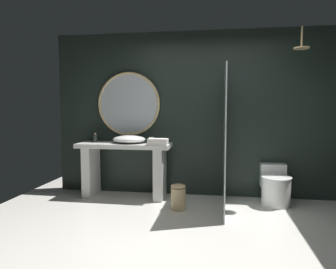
{
  "coord_description": "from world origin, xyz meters",
  "views": [
    {
      "loc": [
        0.24,
        -3.15,
        1.41
      ],
      "look_at": [
        -0.37,
        0.73,
        1.07
      ],
      "focal_mm": 33.67,
      "sensor_mm": 36.0,
      "label": 1
    }
  ],
  "objects_px": {
    "vessel_sink": "(129,139)",
    "soap_dispenser": "(95,138)",
    "tumbler_cup": "(151,140)",
    "toilet": "(275,187)",
    "waste_bin": "(178,197)",
    "folded_hand_towel": "(158,142)",
    "round_wall_mirror": "(129,104)",
    "rain_shower_head": "(301,46)"
  },
  "relations": [
    {
      "from": "vessel_sink",
      "to": "soap_dispenser",
      "type": "relative_size",
      "value": 3.4
    },
    {
      "from": "tumbler_cup",
      "to": "toilet",
      "type": "xyz_separation_m",
      "value": [
        1.84,
        -0.0,
        -0.65
      ]
    },
    {
      "from": "soap_dispenser",
      "to": "tumbler_cup",
      "type": "bearing_deg",
      "value": -3.74
    },
    {
      "from": "tumbler_cup",
      "to": "vessel_sink",
      "type": "bearing_deg",
      "value": 178.19
    },
    {
      "from": "soap_dispenser",
      "to": "waste_bin",
      "type": "relative_size",
      "value": 0.42
    },
    {
      "from": "waste_bin",
      "to": "folded_hand_towel",
      "type": "bearing_deg",
      "value": 137.04
    },
    {
      "from": "soap_dispenser",
      "to": "round_wall_mirror",
      "type": "distance_m",
      "value": 0.76
    },
    {
      "from": "tumbler_cup",
      "to": "round_wall_mirror",
      "type": "xyz_separation_m",
      "value": [
        -0.43,
        0.27,
        0.56
      ]
    },
    {
      "from": "toilet",
      "to": "waste_bin",
      "type": "distance_m",
      "value": 1.45
    },
    {
      "from": "soap_dispenser",
      "to": "toilet",
      "type": "bearing_deg",
      "value": -1.26
    },
    {
      "from": "round_wall_mirror",
      "to": "folded_hand_towel",
      "type": "height_order",
      "value": "round_wall_mirror"
    },
    {
      "from": "tumbler_cup",
      "to": "folded_hand_towel",
      "type": "distance_m",
      "value": 0.2
    },
    {
      "from": "round_wall_mirror",
      "to": "rain_shower_head",
      "type": "relative_size",
      "value": 3.44
    },
    {
      "from": "tumbler_cup",
      "to": "folded_hand_towel",
      "type": "bearing_deg",
      "value": -48.35
    },
    {
      "from": "soap_dispenser",
      "to": "rain_shower_head",
      "type": "xyz_separation_m",
      "value": [
        3.03,
        -0.19,
        1.31
      ]
    },
    {
      "from": "tumbler_cup",
      "to": "soap_dispenser",
      "type": "xyz_separation_m",
      "value": [
        -0.93,
        0.06,
        0.02
      ]
    },
    {
      "from": "vessel_sink",
      "to": "tumbler_cup",
      "type": "relative_size",
      "value": 5.03
    },
    {
      "from": "vessel_sink",
      "to": "rain_shower_head",
      "type": "distance_m",
      "value": 2.79
    },
    {
      "from": "rain_shower_head",
      "to": "round_wall_mirror",
      "type": "bearing_deg",
      "value": 171.18
    },
    {
      "from": "vessel_sink",
      "to": "rain_shower_head",
      "type": "relative_size",
      "value": 1.68
    },
    {
      "from": "tumbler_cup",
      "to": "toilet",
      "type": "distance_m",
      "value": 1.95
    },
    {
      "from": "tumbler_cup",
      "to": "folded_hand_towel",
      "type": "height_order",
      "value": "tumbler_cup"
    },
    {
      "from": "rain_shower_head",
      "to": "waste_bin",
      "type": "bearing_deg",
      "value": -168.07
    },
    {
      "from": "round_wall_mirror",
      "to": "folded_hand_towel",
      "type": "xyz_separation_m",
      "value": [
        0.56,
        -0.42,
        -0.56
      ]
    },
    {
      "from": "soap_dispenser",
      "to": "toilet",
      "type": "height_order",
      "value": "soap_dispenser"
    },
    {
      "from": "soap_dispenser",
      "to": "waste_bin",
      "type": "xyz_separation_m",
      "value": [
        1.41,
        -0.53,
        -0.74
      ]
    },
    {
      "from": "rain_shower_head",
      "to": "folded_hand_towel",
      "type": "bearing_deg",
      "value": -179.35
    },
    {
      "from": "round_wall_mirror",
      "to": "soap_dispenser",
      "type": "bearing_deg",
      "value": -157.39
    },
    {
      "from": "tumbler_cup",
      "to": "waste_bin",
      "type": "height_order",
      "value": "tumbler_cup"
    },
    {
      "from": "vessel_sink",
      "to": "toilet",
      "type": "bearing_deg",
      "value": -0.29
    },
    {
      "from": "waste_bin",
      "to": "folded_hand_towel",
      "type": "xyz_separation_m",
      "value": [
        -0.35,
        0.32,
        0.72
      ]
    },
    {
      "from": "vessel_sink",
      "to": "toilet",
      "type": "relative_size",
      "value": 0.82
    },
    {
      "from": "rain_shower_head",
      "to": "waste_bin",
      "type": "distance_m",
      "value": 2.64
    },
    {
      "from": "rain_shower_head",
      "to": "toilet",
      "type": "distance_m",
      "value": 2.0
    },
    {
      "from": "round_wall_mirror",
      "to": "folded_hand_towel",
      "type": "bearing_deg",
      "value": -36.47
    },
    {
      "from": "tumbler_cup",
      "to": "toilet",
      "type": "height_order",
      "value": "tumbler_cup"
    },
    {
      "from": "vessel_sink",
      "to": "waste_bin",
      "type": "height_order",
      "value": "vessel_sink"
    },
    {
      "from": "round_wall_mirror",
      "to": "rain_shower_head",
      "type": "xyz_separation_m",
      "value": [
        2.54,
        -0.39,
        0.77
      ]
    },
    {
      "from": "round_wall_mirror",
      "to": "tumbler_cup",
      "type": "bearing_deg",
      "value": -31.87
    },
    {
      "from": "soap_dispenser",
      "to": "rain_shower_head",
      "type": "distance_m",
      "value": 3.31
    },
    {
      "from": "rain_shower_head",
      "to": "folded_hand_towel",
      "type": "distance_m",
      "value": 2.38
    },
    {
      "from": "rain_shower_head",
      "to": "vessel_sink",
      "type": "bearing_deg",
      "value": 176.82
    }
  ]
}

